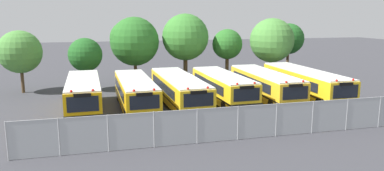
{
  "coord_description": "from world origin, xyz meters",
  "views": [
    {
      "loc": [
        -8.28,
        -27.98,
        7.1
      ],
      "look_at": [
        -0.89,
        0.0,
        1.6
      ],
      "focal_mm": 34.06,
      "sensor_mm": 36.0,
      "label": 1
    }
  ],
  "objects_px": {
    "school_bus_3": "(223,87)",
    "tree_1": "(85,54)",
    "school_bus_4": "(265,85)",
    "tree_0": "(21,51)",
    "school_bus_5": "(304,83)",
    "tree_4": "(226,45)",
    "tree_5": "(273,40)",
    "school_bus_2": "(179,89)",
    "tree_6": "(288,38)",
    "school_bus_0": "(84,94)",
    "tree_2": "(133,41)",
    "school_bus_1": "(135,92)",
    "tree_3": "(186,37)"
  },
  "relations": [
    {
      "from": "tree_4",
      "to": "tree_5",
      "type": "xyz_separation_m",
      "value": [
        4.94,
        -1.06,
        0.46
      ]
    },
    {
      "from": "school_bus_5",
      "to": "tree_0",
      "type": "height_order",
      "value": "tree_0"
    },
    {
      "from": "tree_5",
      "to": "tree_4",
      "type": "bearing_deg",
      "value": 167.92
    },
    {
      "from": "school_bus_4",
      "to": "tree_1",
      "type": "height_order",
      "value": "tree_1"
    },
    {
      "from": "tree_3",
      "to": "tree_4",
      "type": "relative_size",
      "value": 1.28
    },
    {
      "from": "school_bus_0",
      "to": "tree_5",
      "type": "xyz_separation_m",
      "value": [
        19.63,
        8.3,
        3.15
      ]
    },
    {
      "from": "school_bus_5",
      "to": "tree_5",
      "type": "bearing_deg",
      "value": -96.12
    },
    {
      "from": "school_bus_3",
      "to": "school_bus_4",
      "type": "xyz_separation_m",
      "value": [
        3.73,
        -0.23,
        0.03
      ]
    },
    {
      "from": "school_bus_4",
      "to": "tree_0",
      "type": "height_order",
      "value": "tree_0"
    },
    {
      "from": "school_bus_4",
      "to": "tree_5",
      "type": "distance_m",
      "value": 10.03
    },
    {
      "from": "tree_4",
      "to": "school_bus_3",
      "type": "bearing_deg",
      "value": -111.56
    },
    {
      "from": "school_bus_2",
      "to": "school_bus_5",
      "type": "height_order",
      "value": "school_bus_5"
    },
    {
      "from": "school_bus_5",
      "to": "tree_6",
      "type": "xyz_separation_m",
      "value": [
        4.41,
        11.01,
        3.16
      ]
    },
    {
      "from": "school_bus_0",
      "to": "tree_1",
      "type": "bearing_deg",
      "value": -91.13
    },
    {
      "from": "school_bus_2",
      "to": "tree_2",
      "type": "xyz_separation_m",
      "value": [
        -2.64,
        9.57,
        3.34
      ]
    },
    {
      "from": "tree_5",
      "to": "tree_6",
      "type": "bearing_deg",
      "value": 38.78
    },
    {
      "from": "school_bus_3",
      "to": "tree_1",
      "type": "bearing_deg",
      "value": -36.71
    },
    {
      "from": "school_bus_1",
      "to": "tree_5",
      "type": "bearing_deg",
      "value": -153.23
    },
    {
      "from": "tree_1",
      "to": "tree_6",
      "type": "bearing_deg",
      "value": 6.66
    },
    {
      "from": "school_bus_5",
      "to": "school_bus_0",
      "type": "bearing_deg",
      "value": 1.15
    },
    {
      "from": "school_bus_5",
      "to": "tree_1",
      "type": "xyz_separation_m",
      "value": [
        -18.57,
        8.32,
        2.19
      ]
    },
    {
      "from": "tree_4",
      "to": "tree_1",
      "type": "bearing_deg",
      "value": -175.89
    },
    {
      "from": "tree_1",
      "to": "tree_5",
      "type": "distance_m",
      "value": 19.66
    },
    {
      "from": "tree_1",
      "to": "school_bus_1",
      "type": "bearing_deg",
      "value": -65.09
    },
    {
      "from": "school_bus_2",
      "to": "tree_1",
      "type": "height_order",
      "value": "tree_1"
    },
    {
      "from": "tree_4",
      "to": "tree_5",
      "type": "bearing_deg",
      "value": -12.08
    },
    {
      "from": "tree_4",
      "to": "school_bus_2",
      "type": "bearing_deg",
      "value": -128.91
    },
    {
      "from": "school_bus_2",
      "to": "tree_5",
      "type": "height_order",
      "value": "tree_5"
    },
    {
      "from": "tree_0",
      "to": "tree_3",
      "type": "height_order",
      "value": "tree_3"
    },
    {
      "from": "school_bus_3",
      "to": "tree_2",
      "type": "xyz_separation_m",
      "value": [
        -6.39,
        9.55,
        3.33
      ]
    },
    {
      "from": "tree_0",
      "to": "tree_1",
      "type": "xyz_separation_m",
      "value": [
        5.66,
        -0.51,
        -0.35
      ]
    },
    {
      "from": "tree_1",
      "to": "tree_6",
      "type": "relative_size",
      "value": 0.81
    },
    {
      "from": "school_bus_3",
      "to": "tree_1",
      "type": "height_order",
      "value": "tree_1"
    },
    {
      "from": "tree_3",
      "to": "tree_4",
      "type": "distance_m",
      "value": 4.47
    },
    {
      "from": "tree_0",
      "to": "school_bus_5",
      "type": "bearing_deg",
      "value": -20.03
    },
    {
      "from": "school_bus_0",
      "to": "school_bus_5",
      "type": "xyz_separation_m",
      "value": [
        18.56,
        -0.02,
        0.0
      ]
    },
    {
      "from": "school_bus_2",
      "to": "school_bus_3",
      "type": "relative_size",
      "value": 1.12
    },
    {
      "from": "tree_5",
      "to": "tree_1",
      "type": "bearing_deg",
      "value": 179.99
    },
    {
      "from": "tree_2",
      "to": "tree_4",
      "type": "distance_m",
      "value": 9.99
    },
    {
      "from": "school_bus_1",
      "to": "tree_2",
      "type": "distance_m",
      "value": 10.45
    },
    {
      "from": "school_bus_0",
      "to": "school_bus_4",
      "type": "height_order",
      "value": "school_bus_0"
    },
    {
      "from": "tree_2",
      "to": "tree_3",
      "type": "bearing_deg",
      "value": -0.95
    },
    {
      "from": "tree_3",
      "to": "tree_4",
      "type": "xyz_separation_m",
      "value": [
        4.36,
        -0.41,
        -0.91
      ]
    },
    {
      "from": "school_bus_0",
      "to": "school_bus_5",
      "type": "height_order",
      "value": "school_bus_0"
    },
    {
      "from": "school_bus_5",
      "to": "tree_1",
      "type": "distance_m",
      "value": 20.47
    },
    {
      "from": "tree_4",
      "to": "tree_6",
      "type": "bearing_deg",
      "value": 11.11
    },
    {
      "from": "school_bus_1",
      "to": "school_bus_4",
      "type": "height_order",
      "value": "school_bus_4"
    },
    {
      "from": "school_bus_4",
      "to": "tree_1",
      "type": "distance_m",
      "value": 17.12
    },
    {
      "from": "school_bus_0",
      "to": "school_bus_4",
      "type": "relative_size",
      "value": 0.95
    },
    {
      "from": "school_bus_1",
      "to": "tree_3",
      "type": "distance_m",
      "value": 12.28
    }
  ]
}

